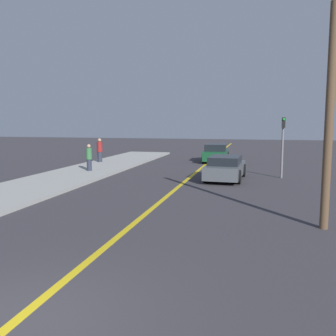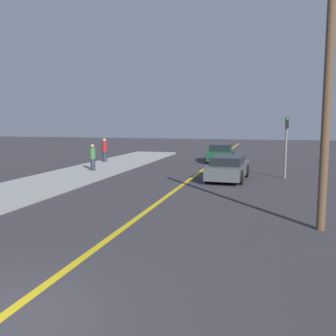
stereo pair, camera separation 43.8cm
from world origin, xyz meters
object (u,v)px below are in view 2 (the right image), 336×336
Objects in this scene: car_near_right_lane at (228,168)px; utility_pole at (326,119)px; car_ahead_center at (221,153)px; pedestrian_mid_group at (105,150)px; traffic_light at (286,140)px; pedestrian_near_curb at (93,157)px.

utility_pole is at bearing -64.56° from car_near_right_lane.
car_ahead_center is 2.36× the size of pedestrian_mid_group.
pedestrian_mid_group is 19.06m from utility_pole.
traffic_light is 9.82m from utility_pole.
pedestrian_near_curb is 11.09m from traffic_light.
pedestrian_mid_group reaches higher than car_ahead_center.
pedestrian_near_curb reaches higher than car_ahead_center.
car_near_right_lane is 8.70m from car_ahead_center.
car_near_right_lane is at bearing -28.98° from pedestrian_mid_group.
utility_pole is at bearing -38.06° from pedestrian_near_curb.
car_near_right_lane is 0.68× the size of utility_pole.
car_ahead_center is at bearing 102.44° from car_near_right_lane.
utility_pole is at bearing -86.41° from traffic_light.
pedestrian_mid_group reaches higher than pedestrian_near_curb.
pedestrian_mid_group is 13.07m from traffic_light.
pedestrian_near_curb is 0.93× the size of pedestrian_mid_group.
traffic_light is at bearing 25.25° from car_near_right_lane.
traffic_light is (2.93, 1.21, 1.43)m from car_near_right_lane.
traffic_light is (12.39, -4.03, 1.06)m from pedestrian_mid_group.
car_ahead_center reaches higher than car_near_right_lane.
utility_pole is at bearing -76.41° from car_ahead_center.
utility_pole reaches higher than pedestrian_near_curb.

